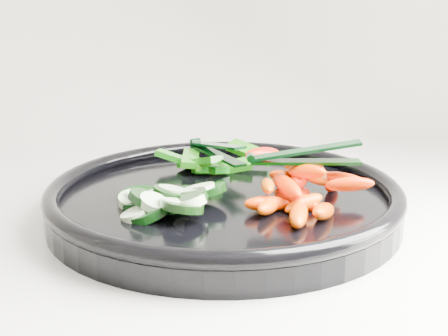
{
  "coord_description": "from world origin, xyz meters",
  "views": [
    {
      "loc": [
        -0.43,
        1.05,
        1.17
      ],
      "look_at": [
        -0.38,
        1.67,
        0.99
      ],
      "focal_mm": 50.0,
      "sensor_mm": 36.0,
      "label": 1
    }
  ],
  "objects": [
    {
      "name": "tong_carrot",
      "position": [
        -0.3,
        1.64,
        1.0
      ],
      "size": [
        0.11,
        0.02,
        0.02
      ],
      "color": "black",
      "rests_on": "carrot_pile"
    },
    {
      "name": "pepper_pile",
      "position": [
        -0.39,
        1.77,
        0.96
      ],
      "size": [
        0.15,
        0.1,
        0.04
      ],
      "color": "#0A6B0F",
      "rests_on": "veggie_tray"
    },
    {
      "name": "cucumber_pile",
      "position": [
        -0.44,
        1.64,
        0.96
      ],
      "size": [
        0.12,
        0.12,
        0.04
      ],
      "color": "black",
      "rests_on": "veggie_tray"
    },
    {
      "name": "carrot_pile",
      "position": [
        -0.31,
        1.64,
        0.97
      ],
      "size": [
        0.14,
        0.16,
        0.05
      ],
      "color": "#DE5600",
      "rests_on": "veggie_tray"
    },
    {
      "name": "veggie_tray",
      "position": [
        -0.38,
        1.67,
        0.95
      ],
      "size": [
        0.5,
        0.5,
        0.04
      ],
      "color": "black",
      "rests_on": "counter"
    },
    {
      "name": "tong_pepper",
      "position": [
        -0.38,
        1.77,
        0.98
      ],
      "size": [
        0.06,
        0.11,
        0.02
      ],
      "color": "black",
      "rests_on": "pepper_pile"
    }
  ]
}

